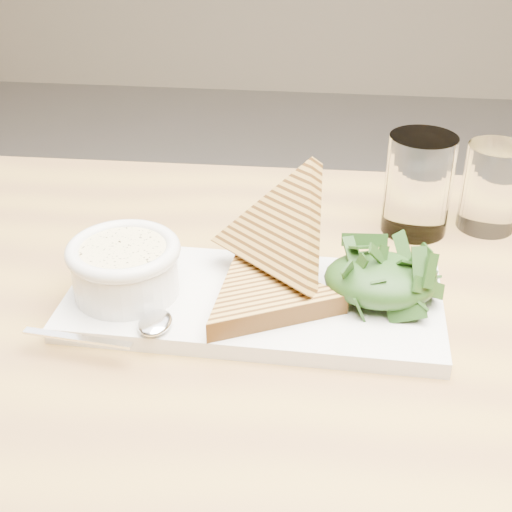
# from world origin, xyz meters

# --- Properties ---
(table_top) EXTENTS (1.20, 0.81, 0.04)m
(table_top) POSITION_xyz_m (-0.17, -0.03, 0.72)
(table_top) COLOR #B2873E
(table_top) RESTS_ON ground
(table_leg_bl) EXTENTS (0.06, 0.06, 0.70)m
(table_leg_bl) POSITION_xyz_m (-0.72, 0.32, 0.35)
(table_leg_bl) COLOR #B2873E
(table_leg_bl) RESTS_ON ground
(platter) EXTENTS (0.37, 0.18, 0.02)m
(platter) POSITION_xyz_m (-0.24, 0.02, 0.74)
(platter) COLOR white
(platter) RESTS_ON table_top
(soup_bowl) EXTENTS (0.10, 0.10, 0.04)m
(soup_bowl) POSITION_xyz_m (-0.37, 0.01, 0.77)
(soup_bowl) COLOR white
(soup_bowl) RESTS_ON platter
(soup) EXTENTS (0.09, 0.09, 0.01)m
(soup) POSITION_xyz_m (-0.37, 0.01, 0.80)
(soup) COLOR beige
(soup) RESTS_ON soup_bowl
(bowl_rim) EXTENTS (0.11, 0.11, 0.01)m
(bowl_rim) POSITION_xyz_m (-0.37, 0.01, 0.80)
(bowl_rim) COLOR white
(bowl_rim) RESTS_ON soup_bowl
(sandwich_flat) EXTENTS (0.22, 0.22, 0.02)m
(sandwich_flat) POSITION_xyz_m (-0.23, 0.00, 0.76)
(sandwich_flat) COLOR #BA8B3E
(sandwich_flat) RESTS_ON platter
(sandwich_lean) EXTENTS (0.23, 0.23, 0.18)m
(sandwich_lean) POSITION_xyz_m (-0.22, 0.05, 0.80)
(sandwich_lean) COLOR #BA8B3E
(sandwich_lean) RESTS_ON sandwich_flat
(salad_base) EXTENTS (0.11, 0.09, 0.04)m
(salad_base) POSITION_xyz_m (-0.12, 0.03, 0.77)
(salad_base) COLOR black
(salad_base) RESTS_ON platter
(arugula_pile) EXTENTS (0.11, 0.10, 0.05)m
(arugula_pile) POSITION_xyz_m (-0.12, 0.03, 0.78)
(arugula_pile) COLOR #2D4E1A
(arugula_pile) RESTS_ON platter
(spoon_bowl) EXTENTS (0.03, 0.04, 0.01)m
(spoon_bowl) POSITION_xyz_m (-0.33, -0.05, 0.76)
(spoon_bowl) COLOR silver
(spoon_bowl) RESTS_ON platter
(spoon_handle) EXTENTS (0.10, 0.02, 0.00)m
(spoon_handle) POSITION_xyz_m (-0.39, -0.07, 0.76)
(spoon_handle) COLOR silver
(spoon_handle) RESTS_ON platter
(glass_near) EXTENTS (0.08, 0.08, 0.12)m
(glass_near) POSITION_xyz_m (-0.07, 0.21, 0.79)
(glass_near) COLOR white
(glass_near) RESTS_ON table_top
(glass_far) EXTENTS (0.07, 0.07, 0.10)m
(glass_far) POSITION_xyz_m (0.01, 0.22, 0.79)
(glass_far) COLOR white
(glass_far) RESTS_ON table_top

